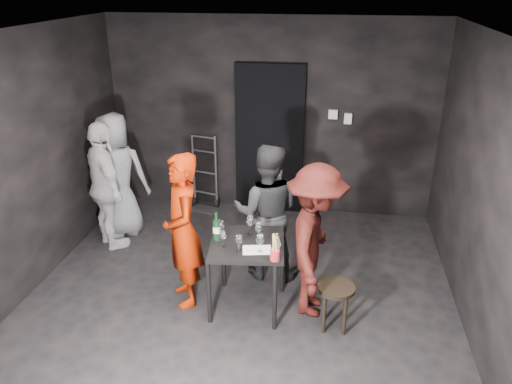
% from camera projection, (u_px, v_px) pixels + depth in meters
% --- Properties ---
extents(floor, '(4.50, 5.00, 0.02)m').
position_uv_depth(floor, '(236.00, 308.00, 5.14)').
color(floor, black).
rests_on(floor, ground).
extents(ceiling, '(4.50, 5.00, 0.02)m').
position_uv_depth(ceiling, '(231.00, 36.00, 4.06)').
color(ceiling, silver).
rests_on(ceiling, ground).
extents(wall_back, '(4.50, 0.04, 2.70)m').
position_uv_depth(wall_back, '(270.00, 118.00, 6.86)').
color(wall_back, black).
rests_on(wall_back, ground).
extents(wall_left, '(0.04, 5.00, 2.70)m').
position_uv_depth(wall_left, '(11.00, 174.00, 4.93)').
color(wall_left, black).
rests_on(wall_left, ground).
extents(wall_right, '(0.04, 5.00, 2.70)m').
position_uv_depth(wall_right, '(491.00, 205.00, 4.27)').
color(wall_right, black).
rests_on(wall_right, ground).
extents(doorway, '(0.95, 0.10, 2.10)m').
position_uv_depth(doorway, '(270.00, 140.00, 6.92)').
color(doorway, black).
rests_on(doorway, ground).
extents(wallbox_upper, '(0.12, 0.06, 0.12)m').
position_uv_depth(wallbox_upper, '(333.00, 114.00, 6.65)').
color(wallbox_upper, '#B7B7B2').
rests_on(wallbox_upper, wall_back).
extents(wallbox_lower, '(0.10, 0.06, 0.14)m').
position_uv_depth(wallbox_lower, '(348.00, 118.00, 6.64)').
color(wallbox_lower, '#B7B7B2').
rests_on(wallbox_lower, wall_back).
extents(hand_truck, '(0.37, 0.32, 1.10)m').
position_uv_depth(hand_truck, '(205.00, 195.00, 7.28)').
color(hand_truck, '#B2B2B7').
rests_on(hand_truck, floor).
extents(tasting_table, '(0.72, 0.72, 0.75)m').
position_uv_depth(tasting_table, '(247.00, 251.00, 4.93)').
color(tasting_table, black).
rests_on(tasting_table, floor).
extents(stool, '(0.36, 0.36, 0.47)m').
position_uv_depth(stool, '(336.00, 294.00, 4.72)').
color(stool, black).
rests_on(stool, floor).
extents(server_red, '(0.66, 0.76, 1.75)m').
position_uv_depth(server_red, '(182.00, 225.00, 4.95)').
color(server_red, '#AA1F01').
rests_on(server_red, floor).
extents(woman_black, '(0.79, 0.46, 1.60)m').
position_uv_depth(woman_black, '(267.00, 210.00, 5.44)').
color(woman_black, '#262629').
rests_on(woman_black, floor).
extents(man_maroon, '(0.54, 1.09, 1.65)m').
position_uv_depth(man_maroon, '(315.00, 238.00, 4.81)').
color(man_maroon, '#3B100D').
rests_on(man_maroon, floor).
extents(bystander_cream, '(1.05, 1.07, 1.74)m').
position_uv_depth(bystander_cream, '(105.00, 182.00, 6.00)').
color(bystander_cream, silver).
rests_on(bystander_cream, floor).
extents(bystander_grey, '(0.90, 0.56, 1.75)m').
position_uv_depth(bystander_grey, '(116.00, 171.00, 6.33)').
color(bystander_grey, slate).
rests_on(bystander_grey, floor).
extents(tasting_mat, '(0.30, 0.23, 0.00)m').
position_uv_depth(tasting_mat, '(257.00, 250.00, 4.75)').
color(tasting_mat, white).
rests_on(tasting_mat, tasting_table).
extents(wine_glass_a, '(0.08, 0.08, 0.18)m').
position_uv_depth(wine_glass_a, '(223.00, 238.00, 4.78)').
color(wine_glass_a, white).
rests_on(wine_glass_a, tasting_table).
extents(wine_glass_b, '(0.09, 0.09, 0.22)m').
position_uv_depth(wine_glass_b, '(220.00, 229.00, 4.91)').
color(wine_glass_b, white).
rests_on(wine_glass_b, tasting_table).
extents(wine_glass_c, '(0.10, 0.10, 0.21)m').
position_uv_depth(wine_glass_c, '(250.00, 224.00, 5.00)').
color(wine_glass_c, white).
rests_on(wine_glass_c, tasting_table).
extents(wine_glass_d, '(0.08, 0.08, 0.18)m').
position_uv_depth(wine_glass_d, '(239.00, 243.00, 4.70)').
color(wine_glass_d, white).
rests_on(wine_glass_d, tasting_table).
extents(wine_glass_e, '(0.10, 0.10, 0.20)m').
position_uv_depth(wine_glass_e, '(260.00, 243.00, 4.68)').
color(wine_glass_e, white).
rests_on(wine_glass_e, tasting_table).
extents(wine_glass_f, '(0.09, 0.09, 0.20)m').
position_uv_depth(wine_glass_f, '(259.00, 231.00, 4.89)').
color(wine_glass_f, white).
rests_on(wine_glass_f, tasting_table).
extents(wine_bottle, '(0.07, 0.07, 0.30)m').
position_uv_depth(wine_bottle, '(217.00, 229.00, 4.89)').
color(wine_bottle, black).
rests_on(wine_bottle, tasting_table).
extents(breadstick_cup, '(0.09, 0.09, 0.28)m').
position_uv_depth(breadstick_cup, '(275.00, 248.00, 4.54)').
color(breadstick_cup, red).
rests_on(breadstick_cup, tasting_table).
extents(reserved_card, '(0.09, 0.13, 0.10)m').
position_uv_depth(reserved_card, '(275.00, 243.00, 4.77)').
color(reserved_card, white).
rests_on(reserved_card, tasting_table).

